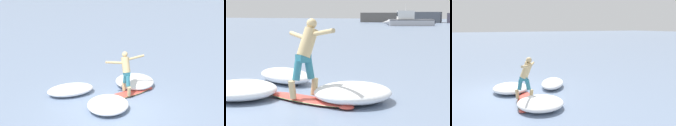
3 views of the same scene
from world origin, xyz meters
TOP-DOWN VIEW (x-y plane):
  - ground_plane at (0.00, 0.00)m, footprint 200.00×200.00m
  - surfboard at (1.23, 0.54)m, footprint 2.30×1.14m
  - surfer at (1.23, 0.62)m, footprint 1.34×0.93m
  - fishing_boat_near_jetty at (-4.07, 44.12)m, footprint 6.86×3.64m
  - wave_foam_at_tail at (2.13, 0.86)m, footprint 2.19×2.20m
  - wave_foam_at_nose at (-0.13, 0.31)m, footprint 1.93×1.89m
  - wave_foam_beside at (-0.12, 2.22)m, footprint 2.01×1.71m

SIDE VIEW (x-z plane):
  - ground_plane at x=0.00m, z-range 0.00..0.00m
  - surfboard at x=1.23m, z-range -0.07..0.16m
  - wave_foam_beside at x=-0.12m, z-range 0.00..0.37m
  - wave_foam_at_tail at x=2.13m, z-range 0.00..0.37m
  - wave_foam_at_nose at x=-0.13m, z-range 0.00..0.38m
  - fishing_boat_near_jetty at x=-4.07m, z-range -0.77..2.16m
  - surfer at x=1.23m, z-range 0.22..1.80m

